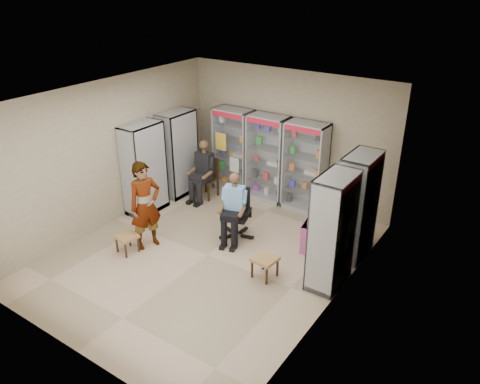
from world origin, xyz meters
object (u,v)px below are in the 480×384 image
Objects in this scene: office_chair at (236,214)px; seated_shopkeeper at (235,208)px; cabinet_right_far at (357,206)px; woven_stool_a at (265,267)px; cabinet_back_mid at (268,158)px; cabinet_back_left at (233,150)px; cabinet_left_near at (144,169)px; woven_stool_b at (128,243)px; standing_man at (145,205)px; pink_trunk at (319,237)px; cabinet_right_near at (332,232)px; cabinet_left_far at (178,154)px; cabinet_back_right at (305,167)px; wooden_chair at (207,178)px.

seated_shopkeeper is at bearing -105.90° from office_chair.
cabinet_right_far is 2.02m from woven_stool_a.
cabinet_back_left is at bearing 180.00° from cabinet_back_mid.
woven_stool_b is at bearing 31.83° from cabinet_left_near.
woven_stool_a is 2.54m from standing_man.
cabinet_left_near is 4.00m from pink_trunk.
cabinet_right_near is at bearing -180.00° from cabinet_right_far.
woven_stool_a is (3.48, -1.78, -0.80)m from cabinet_left_far.
cabinet_back_right reaches higher than wooden_chair.
cabinet_right_near and cabinet_left_far have the same top height.
seated_shopkeeper reaches higher than pink_trunk.
woven_stool_a is (-0.41, -1.32, -0.09)m from pink_trunk.
woven_stool_a is at bearing -61.82° from standing_man.
office_chair is at bearing 49.07° from woven_stool_b.
office_chair is at bearing -35.07° from wooden_chair.
cabinet_back_left reaches higher than pink_trunk.
pink_trunk is (-0.57, 0.84, -0.71)m from cabinet_right_near.
cabinet_left_near is at bearing -144.35° from cabinet_back_right.
pink_trunk is at bearing -39.74° from standing_man.
wooden_chair is 3.28m from pink_trunk.
woven_stool_b is (0.22, -2.76, -0.29)m from wooden_chair.
cabinet_back_mid is 1.98m from office_chair.
office_chair is at bearing 93.94° from cabinet_left_near.
cabinet_left_near is at bearing 64.27° from standing_man.
cabinet_right_near is 5.54× the size of woven_stool_b.
cabinet_back_left is 3.81m from woven_stool_a.
cabinet_back_left is 5.54× the size of woven_stool_b.
pink_trunk is 3.65m from woven_stool_b.
seated_shopkeeper is (0.43, -1.92, -0.33)m from cabinet_back_mid.
cabinet_left_far is at bearing 141.89° from office_chair.
standing_man is (1.06, -2.16, -0.13)m from cabinet_left_far.
woven_stool_a is (-0.98, -1.58, -0.80)m from cabinet_right_far.
cabinet_right_far is 2.33m from office_chair.
cabinet_back_mid reaches higher than seated_shopkeeper.
cabinet_right_near reaches higher than woven_stool_b.
pink_trunk is (1.06, -1.39, -0.71)m from cabinet_back_right.
pink_trunk is at bearing 34.21° from cabinet_right_near.
standing_man is at bearing 68.72° from woven_stool_b.
standing_man is (-1.77, -3.09, -0.13)m from cabinet_back_right.
wooden_chair is 0.90× the size of office_chair.
cabinet_back_right reaches higher than standing_man.
cabinet_left_far is (-4.46, 0.20, 0.00)m from cabinet_right_far.
office_chair is 1.67m from pink_trunk.
seated_shopkeeper is 1.49m from woven_stool_a.
seated_shopkeeper is 2.16m from woven_stool_b.
cabinet_back_left is 1.00× the size of cabinet_right_near.
cabinet_back_mid is at bearing 86.59° from seated_shopkeeper.
office_chair reaches higher than wooden_chair.
seated_shopkeeper is (2.31, 0.11, -0.33)m from cabinet_left_near.
cabinet_right_far is 5.07× the size of woven_stool_a.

